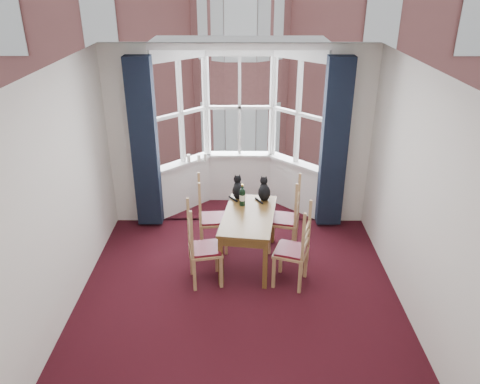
{
  "coord_description": "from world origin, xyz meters",
  "views": [
    {
      "loc": [
        0.03,
        -4.55,
        3.68
      ],
      "look_at": [
        0.01,
        1.05,
        1.05
      ],
      "focal_mm": 35.0,
      "sensor_mm": 36.0,
      "label": 1
    }
  ],
  "objects_px": {
    "chair_right_near": "(298,252)",
    "candle_tall": "(189,158)",
    "cat_right": "(264,191)",
    "candle_short": "(199,158)",
    "chair_right_far": "(290,221)",
    "chair_left_far": "(207,220)",
    "dining_table": "(249,221)",
    "chair_left_near": "(198,251)",
    "wine_bottle": "(242,196)",
    "cat_left": "(238,190)",
    "candle_extra": "(205,157)"
  },
  "relations": [
    {
      "from": "chair_right_far",
      "to": "candle_extra",
      "type": "bearing_deg",
      "value": 133.98
    },
    {
      "from": "dining_table",
      "to": "wine_bottle",
      "type": "relative_size",
      "value": 4.18
    },
    {
      "from": "cat_left",
      "to": "candle_short",
      "type": "relative_size",
      "value": 3.11
    },
    {
      "from": "dining_table",
      "to": "candle_tall",
      "type": "distance_m",
      "value": 1.9
    },
    {
      "from": "wine_bottle",
      "to": "candle_extra",
      "type": "distance_m",
      "value": 1.51
    },
    {
      "from": "cat_left",
      "to": "candle_tall",
      "type": "distance_m",
      "value": 1.37
    },
    {
      "from": "chair_right_far",
      "to": "chair_left_far",
      "type": "bearing_deg",
      "value": 179.1
    },
    {
      "from": "chair_left_far",
      "to": "chair_right_near",
      "type": "relative_size",
      "value": 1.0
    },
    {
      "from": "cat_left",
      "to": "wine_bottle",
      "type": "distance_m",
      "value": 0.24
    },
    {
      "from": "chair_left_far",
      "to": "cat_right",
      "type": "height_order",
      "value": "cat_right"
    },
    {
      "from": "dining_table",
      "to": "cat_left",
      "type": "distance_m",
      "value": 0.59
    },
    {
      "from": "chair_left_near",
      "to": "cat_right",
      "type": "xyz_separation_m",
      "value": [
        0.88,
        0.93,
        0.4
      ]
    },
    {
      "from": "cat_right",
      "to": "candle_short",
      "type": "relative_size",
      "value": 3.13
    },
    {
      "from": "candle_short",
      "to": "dining_table",
      "type": "bearing_deg",
      "value": -63.99
    },
    {
      "from": "chair_left_far",
      "to": "chair_right_near",
      "type": "distance_m",
      "value": 1.49
    },
    {
      "from": "chair_right_near",
      "to": "candle_short",
      "type": "bearing_deg",
      "value": 123.42
    },
    {
      "from": "cat_left",
      "to": "candle_tall",
      "type": "xyz_separation_m",
      "value": [
        -0.82,
        1.09,
        0.06
      ]
    },
    {
      "from": "candle_tall",
      "to": "candle_extra",
      "type": "distance_m",
      "value": 0.28
    },
    {
      "from": "wine_bottle",
      "to": "candle_tall",
      "type": "height_order",
      "value": "wine_bottle"
    },
    {
      "from": "chair_left_near",
      "to": "candle_extra",
      "type": "height_order",
      "value": "candle_extra"
    },
    {
      "from": "chair_right_near",
      "to": "cat_left",
      "type": "distance_m",
      "value": 1.34
    },
    {
      "from": "chair_right_far",
      "to": "wine_bottle",
      "type": "height_order",
      "value": "wine_bottle"
    },
    {
      "from": "cat_right",
      "to": "candle_short",
      "type": "bearing_deg",
      "value": 131.1
    },
    {
      "from": "chair_right_far",
      "to": "dining_table",
      "type": "bearing_deg",
      "value": -151.49
    },
    {
      "from": "candle_extra",
      "to": "cat_left",
      "type": "bearing_deg",
      "value": -64.29
    },
    {
      "from": "chair_left_far",
      "to": "cat_left",
      "type": "xyz_separation_m",
      "value": [
        0.45,
        0.18,
        0.4
      ]
    },
    {
      "from": "dining_table",
      "to": "candle_short",
      "type": "height_order",
      "value": "candle_short"
    },
    {
      "from": "dining_table",
      "to": "cat_right",
      "type": "distance_m",
      "value": 0.57
    },
    {
      "from": "chair_left_near",
      "to": "cat_left",
      "type": "height_order",
      "value": "cat_left"
    },
    {
      "from": "chair_left_near",
      "to": "candle_short",
      "type": "bearing_deg",
      "value": 94.08
    },
    {
      "from": "candle_short",
      "to": "chair_right_far",
      "type": "bearing_deg",
      "value": -43.29
    },
    {
      "from": "cat_left",
      "to": "cat_right",
      "type": "relative_size",
      "value": 0.99
    },
    {
      "from": "chair_left_far",
      "to": "chair_right_near",
      "type": "bearing_deg",
      "value": -35.1
    },
    {
      "from": "chair_left_far",
      "to": "candle_tall",
      "type": "distance_m",
      "value": 1.4
    },
    {
      "from": "chair_left_near",
      "to": "candle_short",
      "type": "height_order",
      "value": "candle_short"
    },
    {
      "from": "chair_right_far",
      "to": "cat_left",
      "type": "relative_size",
      "value": 2.69
    },
    {
      "from": "candle_short",
      "to": "candle_extra",
      "type": "relative_size",
      "value": 0.88
    },
    {
      "from": "cat_left",
      "to": "candle_tall",
      "type": "relative_size",
      "value": 2.72
    },
    {
      "from": "chair_left_near",
      "to": "cat_left",
      "type": "bearing_deg",
      "value": 62.9
    },
    {
      "from": "candle_short",
      "to": "candle_tall",
      "type": "bearing_deg",
      "value": -169.66
    },
    {
      "from": "chair_right_near",
      "to": "candle_extra",
      "type": "xyz_separation_m",
      "value": [
        -1.31,
        2.17,
        0.46
      ]
    },
    {
      "from": "candle_tall",
      "to": "chair_right_near",
      "type": "bearing_deg",
      "value": -53.25
    },
    {
      "from": "wine_bottle",
      "to": "chair_right_near",
      "type": "bearing_deg",
      "value": -48.37
    },
    {
      "from": "chair_left_far",
      "to": "wine_bottle",
      "type": "height_order",
      "value": "wine_bottle"
    },
    {
      "from": "candle_tall",
      "to": "candle_extra",
      "type": "relative_size",
      "value": 1.0
    },
    {
      "from": "cat_left",
      "to": "cat_right",
      "type": "bearing_deg",
      "value": -8.54
    },
    {
      "from": "chair_right_near",
      "to": "candle_tall",
      "type": "distance_m",
      "value": 2.69
    },
    {
      "from": "wine_bottle",
      "to": "candle_tall",
      "type": "relative_size",
      "value": 2.51
    },
    {
      "from": "wine_bottle",
      "to": "chair_left_near",
      "type": "bearing_deg",
      "value": -126.86
    },
    {
      "from": "chair_right_near",
      "to": "candle_extra",
      "type": "bearing_deg",
      "value": 121.14
    }
  ]
}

